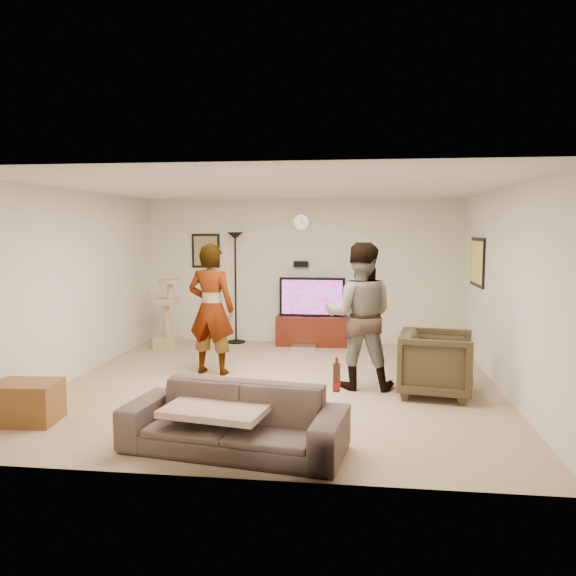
# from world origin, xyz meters

# --- Properties ---
(floor) EXTENTS (5.50, 5.50, 0.02)m
(floor) POSITION_xyz_m (0.00, 0.00, -0.01)
(floor) COLOR tan
(floor) RESTS_ON ground
(ceiling) EXTENTS (5.50, 5.50, 0.02)m
(ceiling) POSITION_xyz_m (0.00, 0.00, 2.51)
(ceiling) COLOR silver
(ceiling) RESTS_ON wall_back
(wall_back) EXTENTS (5.50, 0.04, 2.50)m
(wall_back) POSITION_xyz_m (0.00, 2.75, 1.25)
(wall_back) COLOR #E9EACC
(wall_back) RESTS_ON floor
(wall_front) EXTENTS (5.50, 0.04, 2.50)m
(wall_front) POSITION_xyz_m (0.00, -2.75, 1.25)
(wall_front) COLOR #E9EACC
(wall_front) RESTS_ON floor
(wall_left) EXTENTS (0.04, 5.50, 2.50)m
(wall_left) POSITION_xyz_m (-2.75, 0.00, 1.25)
(wall_left) COLOR #E9EACC
(wall_left) RESTS_ON floor
(wall_right) EXTENTS (0.04, 5.50, 2.50)m
(wall_right) POSITION_xyz_m (2.75, 0.00, 1.25)
(wall_right) COLOR #E9EACC
(wall_right) RESTS_ON floor
(wall_clock) EXTENTS (0.26, 0.04, 0.26)m
(wall_clock) POSITION_xyz_m (0.00, 2.72, 2.10)
(wall_clock) COLOR silver
(wall_clock) RESTS_ON wall_back
(wall_speaker) EXTENTS (0.25, 0.10, 0.10)m
(wall_speaker) POSITION_xyz_m (0.00, 2.69, 1.38)
(wall_speaker) COLOR black
(wall_speaker) RESTS_ON wall_back
(picture_back) EXTENTS (0.42, 0.03, 0.52)m
(picture_back) POSITION_xyz_m (-1.70, 2.73, 1.60)
(picture_back) COLOR olive
(picture_back) RESTS_ON wall_back
(picture_right) EXTENTS (0.03, 0.78, 0.62)m
(picture_right) POSITION_xyz_m (2.73, 1.60, 1.50)
(picture_right) COLOR #E5C85B
(picture_right) RESTS_ON wall_right
(tv_stand) EXTENTS (1.21, 0.45, 0.50)m
(tv_stand) POSITION_xyz_m (0.21, 2.50, 0.25)
(tv_stand) COLOR #45150C
(tv_stand) RESTS_ON floor
(console_box) EXTENTS (0.40, 0.30, 0.07)m
(console_box) POSITION_xyz_m (0.11, 2.11, 0.04)
(console_box) COLOR silver
(console_box) RESTS_ON floor
(tv) EXTENTS (1.11, 0.08, 0.66)m
(tv) POSITION_xyz_m (0.21, 2.50, 0.83)
(tv) COLOR black
(tv) RESTS_ON tv_stand
(tv_screen) EXTENTS (1.03, 0.01, 0.58)m
(tv_screen) POSITION_xyz_m (0.21, 2.46, 0.83)
(tv_screen) COLOR #6442D0
(tv_screen) RESTS_ON tv
(floor_lamp) EXTENTS (0.32, 0.32, 1.93)m
(floor_lamp) POSITION_xyz_m (-1.13, 2.55, 0.96)
(floor_lamp) COLOR black
(floor_lamp) RESTS_ON floor
(cat_tree) EXTENTS (0.39, 0.39, 1.16)m
(cat_tree) POSITION_xyz_m (-2.16, 1.94, 0.58)
(cat_tree) COLOR tan
(cat_tree) RESTS_ON floor
(person_left) EXTENTS (0.71, 0.52, 1.80)m
(person_left) POSITION_xyz_m (-1.01, 0.45, 0.90)
(person_left) COLOR #9C96AB
(person_left) RESTS_ON floor
(person_right) EXTENTS (0.90, 0.71, 1.83)m
(person_right) POSITION_xyz_m (1.01, 0.01, 0.91)
(person_right) COLOR teal
(person_right) RESTS_ON floor
(sofa) EXTENTS (2.08, 1.08, 0.58)m
(sofa) POSITION_xyz_m (-0.11, -2.19, 0.29)
(sofa) COLOR #4A3B36
(sofa) RESTS_ON floor
(throw_blanket) EXTENTS (1.01, 0.85, 0.06)m
(throw_blanket) POSITION_xyz_m (-0.25, -2.19, 0.39)
(throw_blanket) COLOR tan
(throw_blanket) RESTS_ON sofa
(beer_bottle) EXTENTS (0.06, 0.06, 0.25)m
(beer_bottle) POSITION_xyz_m (0.81, -2.19, 0.71)
(beer_bottle) COLOR #4B2213
(beer_bottle) RESTS_ON sofa
(armchair) EXTENTS (0.97, 0.95, 0.78)m
(armchair) POSITION_xyz_m (1.92, -0.22, 0.39)
(armchair) COLOR #3A311F
(armchair) RESTS_ON floor
(side_table) EXTENTS (0.67, 0.53, 0.42)m
(side_table) POSITION_xyz_m (-2.40, -1.72, 0.21)
(side_table) COLOR brown
(side_table) RESTS_ON floor
(toy_ball) EXTENTS (0.09, 0.09, 0.09)m
(toy_ball) POSITION_xyz_m (-1.18, -0.41, 0.04)
(toy_ball) COLOR #167CAC
(toy_ball) RESTS_ON floor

